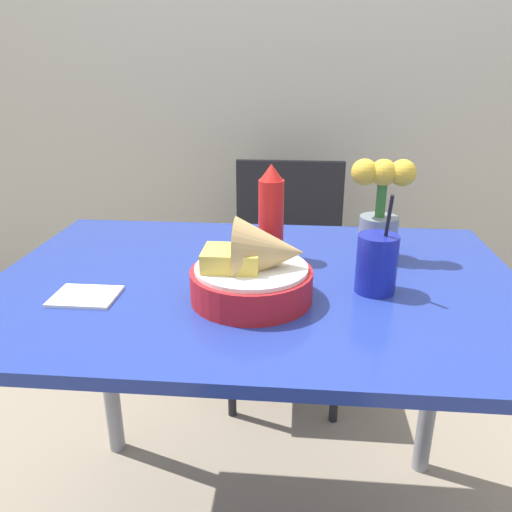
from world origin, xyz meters
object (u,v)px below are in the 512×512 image
(ketchup_bottle, at_px, (271,214))
(food_basket, at_px, (258,271))
(drink_cup, at_px, (376,265))
(flower_vase, at_px, (380,209))
(chair_far_window, at_px, (288,258))

(ketchup_bottle, bearing_deg, food_basket, -92.73)
(drink_cup, height_order, flower_vase, flower_vase)
(food_basket, xyz_separation_m, ketchup_bottle, (0.01, 0.22, 0.05))
(food_basket, distance_m, drink_cup, 0.23)
(food_basket, xyz_separation_m, drink_cup, (0.22, 0.06, -0.00))
(drink_cup, bearing_deg, ketchup_bottle, 142.56)
(food_basket, relative_size, flower_vase, 1.01)
(chair_far_window, distance_m, ketchup_bottle, 0.76)
(ketchup_bottle, distance_m, flower_vase, 0.24)
(food_basket, distance_m, flower_vase, 0.36)
(food_basket, bearing_deg, drink_cup, 14.31)
(chair_far_window, height_order, flower_vase, flower_vase)
(drink_cup, xyz_separation_m, flower_vase, (0.03, 0.19, 0.06))
(flower_vase, bearing_deg, ketchup_bottle, -174.94)
(food_basket, height_order, flower_vase, flower_vase)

